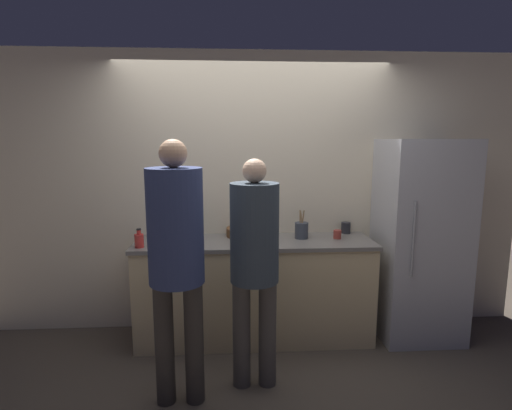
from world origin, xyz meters
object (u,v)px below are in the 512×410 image
(cup_black, at_px, (346,228))
(utensil_crock, at_px, (301,230))
(person_center, at_px, (255,255))
(fruit_bowl, at_px, (246,232))
(bottle_green, at_px, (179,232))
(potted_plant, at_px, (186,223))
(refrigerator, at_px, (419,240))
(person_left, at_px, (176,249))
(cup_red, at_px, (337,234))
(bottle_dark, at_px, (257,235))
(bottle_red, at_px, (139,240))

(cup_black, bearing_deg, utensil_crock, -159.33)
(person_center, bearing_deg, fruit_bowl, 92.04)
(bottle_green, xyz_separation_m, potted_plant, (0.05, 0.14, 0.06))
(refrigerator, xyz_separation_m, person_left, (-2.06, -0.86, 0.19))
(fruit_bowl, bearing_deg, person_left, -115.06)
(cup_red, bearing_deg, person_center, -137.09)
(fruit_bowl, distance_m, cup_red, 0.84)
(utensil_crock, bearing_deg, bottle_green, 179.82)
(person_left, relative_size, cup_red, 23.16)
(fruit_bowl, xyz_separation_m, bottle_green, (-0.60, -0.11, 0.03))
(utensil_crock, relative_size, cup_red, 3.32)
(person_center, xyz_separation_m, potted_plant, (-0.58, 0.91, 0.05))
(bottle_green, height_order, bottle_dark, bottle_dark)
(bottle_red, xyz_separation_m, bottle_dark, (0.98, 0.00, 0.03))
(utensil_crock, distance_m, bottle_green, 1.10)
(potted_plant, bearing_deg, person_center, -57.59)
(bottle_green, height_order, cup_black, bottle_green)
(person_left, height_order, cup_red, person_left)
(person_center, relative_size, utensil_crock, 6.47)
(refrigerator, height_order, fruit_bowl, refrigerator)
(person_center, bearing_deg, refrigerator, 24.31)
(potted_plant, bearing_deg, cup_red, -7.20)
(bottle_red, height_order, cup_black, bottle_red)
(refrigerator, height_order, cup_red, refrigerator)
(refrigerator, distance_m, fruit_bowl, 1.58)
(potted_plant, bearing_deg, bottle_green, -110.23)
(person_center, relative_size, bottle_red, 10.50)
(bottle_green, distance_m, cup_black, 1.57)
(potted_plant, bearing_deg, utensil_crock, -7.60)
(person_center, xyz_separation_m, cup_black, (0.93, 0.94, -0.03))
(bottle_red, bearing_deg, potted_plant, 46.46)
(person_left, bearing_deg, person_center, 17.42)
(person_left, relative_size, utensil_crock, 6.98)
(bottle_red, distance_m, bottle_dark, 0.98)
(potted_plant, bearing_deg, bottle_red, -133.54)
(utensil_crock, bearing_deg, bottle_red, -170.75)
(refrigerator, relative_size, fruit_bowl, 5.12)
(bottle_red, bearing_deg, person_left, -60.31)
(refrigerator, bearing_deg, cup_black, 157.90)
(person_left, bearing_deg, cup_black, 37.31)
(person_center, distance_m, bottle_red, 1.07)
(fruit_bowl, relative_size, cup_black, 3.38)
(cup_red, bearing_deg, bottle_dark, -165.59)
(fruit_bowl, relative_size, cup_red, 4.53)
(refrigerator, relative_size, cup_red, 23.17)
(person_left, distance_m, cup_red, 1.60)
(cup_red, bearing_deg, refrigerator, -3.18)
(utensil_crock, height_order, potted_plant, utensil_crock)
(potted_plant, bearing_deg, bottle_dark, -29.92)
(person_left, xyz_separation_m, bottle_red, (-0.40, 0.71, -0.11))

